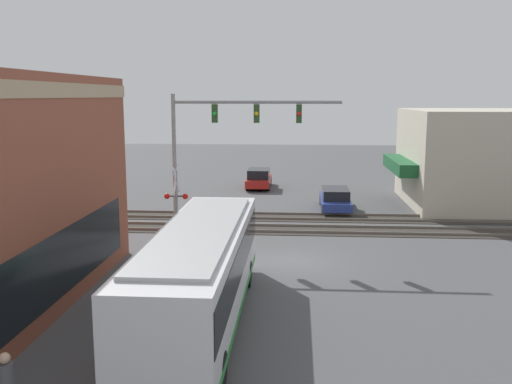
% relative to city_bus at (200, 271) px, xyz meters
% --- Properties ---
extents(ground_plane, '(120.00, 120.00, 0.00)m').
position_rel_city_bus_xyz_m(ground_plane, '(7.02, -2.80, -1.74)').
color(ground_plane, '#4C4C4F').
extents(shop_building, '(9.78, 9.19, 6.24)m').
position_rel_city_bus_xyz_m(shop_building, '(21.12, -14.26, 1.37)').
color(shop_building, beige).
rests_on(shop_building, ground).
extents(city_bus, '(11.73, 2.59, 3.14)m').
position_rel_city_bus_xyz_m(city_bus, '(0.00, 0.00, 0.00)').
color(city_bus, silver).
rests_on(city_bus, ground).
extents(traffic_signal_gantry, '(0.42, 8.32, 7.23)m').
position_rel_city_bus_xyz_m(traffic_signal_gantry, '(10.92, 0.62, 3.66)').
color(traffic_signal_gantry, gray).
rests_on(traffic_signal_gantry, ground).
extents(crossing_signal, '(1.41, 1.18, 3.81)m').
position_rel_city_bus_xyz_m(crossing_signal, '(10.04, 2.89, 0.56)').
color(crossing_signal, gray).
rests_on(crossing_signal, ground).
extents(rail_track_near, '(2.60, 60.00, 0.15)m').
position_rel_city_bus_xyz_m(rail_track_near, '(13.02, -2.80, -1.71)').
color(rail_track_near, '#332D28').
rests_on(rail_track_near, ground).
extents(rail_track_far, '(2.60, 60.00, 0.15)m').
position_rel_city_bus_xyz_m(rail_track_far, '(16.22, -2.80, -1.71)').
color(rail_track_far, '#332D28').
rests_on(rail_track_far, ground).
extents(parked_car_blue, '(4.89, 1.82, 1.38)m').
position_rel_city_bus_xyz_m(parked_car_blue, '(18.79, -5.40, -1.09)').
color(parked_car_blue, navy).
rests_on(parked_car_blue, ground).
extents(parked_car_red, '(4.54, 1.82, 1.51)m').
position_rel_city_bus_xyz_m(parked_car_red, '(26.97, -0.00, -1.04)').
color(parked_car_red, '#B21E19').
rests_on(parked_car_red, ground).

